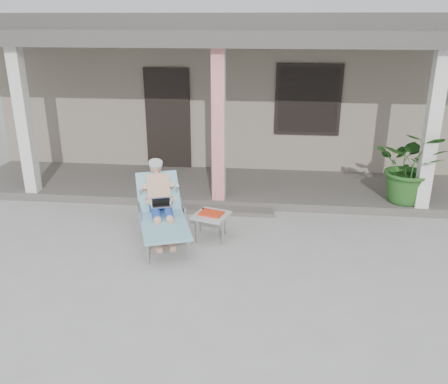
# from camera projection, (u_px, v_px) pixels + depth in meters

# --- Properties ---
(ground) EXTENTS (60.00, 60.00, 0.00)m
(ground) POSITION_uv_depth(u_px,v_px,m) (200.00, 263.00, 6.58)
(ground) COLOR #9E9E99
(ground) RESTS_ON ground
(house) EXTENTS (10.40, 5.40, 3.30)m
(house) POSITION_uv_depth(u_px,v_px,m) (239.00, 82.00, 12.06)
(house) COLOR gray
(house) RESTS_ON ground
(porch_deck) EXTENTS (10.00, 2.00, 0.15)m
(porch_deck) POSITION_uv_depth(u_px,v_px,m) (224.00, 186.00, 9.36)
(porch_deck) COLOR #605B56
(porch_deck) RESTS_ON ground
(porch_overhang) EXTENTS (10.00, 2.30, 2.85)m
(porch_overhang) POSITION_uv_depth(u_px,v_px,m) (224.00, 43.00, 8.36)
(porch_overhang) COLOR silver
(porch_overhang) RESTS_ON porch_deck
(porch_step) EXTENTS (2.00, 0.30, 0.07)m
(porch_step) POSITION_uv_depth(u_px,v_px,m) (217.00, 210.00, 8.30)
(porch_step) COLOR #605B56
(porch_step) RESTS_ON ground
(lounger) EXTENTS (1.19, 1.82, 1.15)m
(lounger) POSITION_uv_depth(u_px,v_px,m) (160.00, 194.00, 7.16)
(lounger) COLOR #B7B7BC
(lounger) RESTS_ON ground
(side_table) EXTENTS (0.61, 0.61, 0.44)m
(side_table) POSITION_uv_depth(u_px,v_px,m) (211.00, 217.00, 7.20)
(side_table) COLOR #A9AAA5
(side_table) RESTS_ON ground
(potted_palm) EXTENTS (1.46, 1.37, 1.30)m
(potted_palm) POSITION_uv_depth(u_px,v_px,m) (412.00, 166.00, 8.16)
(potted_palm) COLOR #26591E
(potted_palm) RESTS_ON porch_deck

